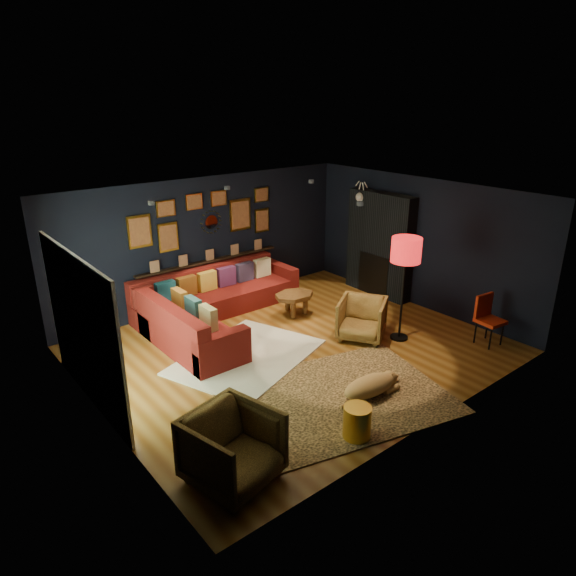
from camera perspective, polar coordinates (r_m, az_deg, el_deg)
floor at (r=8.84m, az=0.68°, el=-6.80°), size 6.50×6.50×0.00m
room_walls at (r=8.22m, az=0.72°, el=3.09°), size 6.50×6.50×6.50m
sectional at (r=9.74m, az=-8.95°, el=-2.26°), size 3.41×2.69×0.86m
ledge at (r=10.53m, az=-8.67°, el=3.00°), size 3.20×0.12×0.04m
gallery_wall at (r=10.32m, az=-9.11°, el=7.73°), size 3.15×0.04×1.02m
sunburst_mirror at (r=10.40m, az=-8.54°, el=7.26°), size 0.47×0.16×0.47m
fireplace at (r=11.09m, az=10.09°, el=4.39°), size 0.31×1.60×2.20m
deer_head at (r=11.21m, az=8.64°, el=10.06°), size 0.50×0.28×0.45m
sliding_door at (r=7.48m, az=-21.81°, el=-4.38°), size 0.06×2.80×2.20m
ceiling_spots at (r=8.60m, az=-2.71°, el=10.50°), size 3.30×2.50×0.06m
shag_rug at (r=8.59m, az=-4.59°, el=-7.62°), size 2.82×2.43×0.03m
leopard_rug at (r=7.55m, az=5.23°, el=-12.04°), size 3.62×2.97×0.02m
coffee_table at (r=10.02m, az=0.73°, el=-1.07°), size 0.87×0.68×0.41m
pouf at (r=9.40m, az=-9.61°, el=-4.02°), size 0.50×0.50×0.33m
armchair_left at (r=5.94m, az=-6.19°, el=-16.96°), size 1.07×1.03×0.93m
armchair_right at (r=9.15m, az=8.21°, el=-3.20°), size 1.04×1.06×0.81m
gold_stool at (r=6.72m, az=7.68°, el=-14.58°), size 0.36×0.36×0.45m
orange_chair at (r=9.50m, az=21.28°, el=-2.84°), size 0.46×0.46×0.88m
floor_lamp at (r=8.85m, az=12.97°, el=3.71°), size 0.51×0.51×1.86m
dog at (r=7.57m, az=9.07°, el=-10.35°), size 1.27×0.69×0.39m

